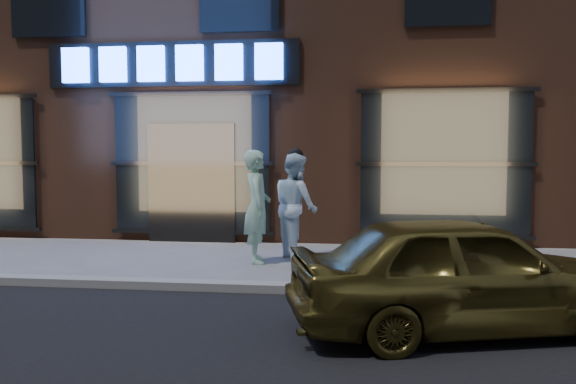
% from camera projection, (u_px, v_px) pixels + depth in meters
% --- Properties ---
extents(ground, '(90.00, 90.00, 0.00)m').
position_uv_depth(ground, '(108.00, 287.00, 7.57)').
color(ground, slate).
rests_on(ground, ground).
extents(curb, '(60.00, 0.25, 0.12)m').
position_uv_depth(curb, '(108.00, 283.00, 7.57)').
color(curb, gray).
rests_on(curb, ground).
extents(storefront_building, '(30.20, 8.28, 10.30)m').
position_uv_depth(storefront_building, '(234.00, 29.00, 15.12)').
color(storefront_building, '#54301E').
rests_on(storefront_building, ground).
extents(man_bowtie, '(0.58, 0.76, 1.86)m').
position_uv_depth(man_bowtie, '(257.00, 207.00, 9.22)').
color(man_bowtie, '#A2D6B1').
rests_on(man_bowtie, ground).
extents(man_cap, '(1.03, 1.10, 1.81)m').
position_uv_depth(man_cap, '(296.00, 205.00, 9.68)').
color(man_cap, white).
rests_on(man_cap, ground).
extents(gold_sedan, '(3.80, 2.31, 1.21)m').
position_uv_depth(gold_sedan, '(465.00, 273.00, 5.66)').
color(gold_sedan, brown).
rests_on(gold_sedan, ground).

